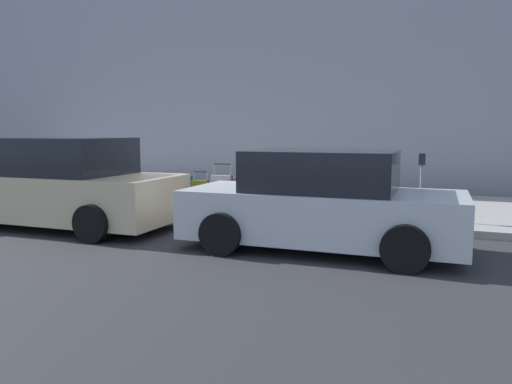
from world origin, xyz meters
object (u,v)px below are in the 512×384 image
object	(u,v)px
suitcase_navy_3	(291,197)
suitcase_silver_6	(223,192)
parking_meter	(421,177)
parked_car_silver_0	(321,203)
suitcase_red_5	(243,195)
suitcase_olive_0	(362,201)
suitcase_teal_8	(183,191)
parked_car_beige_1	(64,186)
suitcase_teal_1	(337,202)
suitcase_black_4	(264,197)
suitcase_maroon_2	(314,200)
bollard_post	(131,190)
suitcase_olive_7	(201,194)
fire_hydrant	(157,189)

from	to	relation	value
suitcase_navy_3	suitcase_silver_6	world-z (taller)	suitcase_silver_6
parking_meter	parked_car_silver_0	bearing A→B (deg)	61.71
suitcase_red_5	suitcase_silver_6	bearing A→B (deg)	-1.22
suitcase_olive_0	suitcase_teal_8	bearing A→B (deg)	-0.48
suitcase_silver_6	parked_car_beige_1	bearing A→B (deg)	45.30
parking_meter	parked_car_beige_1	size ratio (longest dim) A/B	0.29
suitcase_teal_1	suitcase_black_4	world-z (taller)	suitcase_black_4
suitcase_maroon_2	bollard_post	size ratio (longest dim) A/B	1.40
suitcase_black_4	suitcase_olive_7	xyz separation A→B (m)	(1.49, -0.01, 0.00)
suitcase_olive_0	parking_meter	xyz separation A→B (m)	(-1.07, -0.26, 0.49)
parked_car_beige_1	suitcase_navy_3	bearing A→B (deg)	-149.55
suitcase_maroon_2	parked_car_beige_1	world-z (taller)	parked_car_beige_1
fire_hydrant	suitcase_navy_3	bearing A→B (deg)	-179.62
suitcase_olive_0	bollard_post	bearing A→B (deg)	1.48
suitcase_olive_0	suitcase_teal_8	distance (m)	3.99
suitcase_navy_3	suitcase_red_5	distance (m)	1.08
suitcase_navy_3	parked_car_beige_1	size ratio (longest dim) A/B	0.20
bollard_post	fire_hydrant	bearing A→B (deg)	-166.33
suitcase_navy_3	suitcase_black_4	world-z (taller)	suitcase_black_4
suitcase_red_5	suitcase_silver_6	size ratio (longest dim) A/B	1.00
suitcase_navy_3	suitcase_olive_7	bearing A→B (deg)	1.02
suitcase_teal_1	parked_car_beige_1	distance (m)	5.30
suitcase_navy_3	suitcase_teal_8	distance (m)	2.54
suitcase_navy_3	fire_hydrant	bearing A→B (deg)	0.38
suitcase_silver_6	parking_meter	xyz separation A→B (m)	(-4.08, -0.20, 0.45)
suitcase_olive_0	suitcase_teal_1	distance (m)	0.51
suitcase_silver_6	parked_car_silver_0	bearing A→B (deg)	140.42
suitcase_teal_1	fire_hydrant	bearing A→B (deg)	0.88
suitcase_olive_0	suitcase_teal_1	world-z (taller)	suitcase_olive_0
suitcase_olive_7	parked_car_beige_1	distance (m)	2.84
bollard_post	parked_car_beige_1	distance (m)	2.10
suitcase_olive_0	fire_hydrant	xyz separation A→B (m)	(4.64, -0.01, 0.04)
suitcase_teal_1	suitcase_black_4	bearing A→B (deg)	3.25
suitcase_teal_8	fire_hydrant	xyz separation A→B (m)	(0.65, 0.02, 0.03)
suitcase_teal_1	parking_meter	distance (m)	1.67
suitcase_red_5	parked_car_beige_1	bearing A→B (deg)	39.53
suitcase_navy_3	suitcase_silver_6	size ratio (longest dim) A/B	0.89
suitcase_red_5	fire_hydrant	distance (m)	2.11
suitcase_teal_1	suitcase_navy_3	xyz separation A→B (m)	(0.94, 0.04, 0.05)
suitcase_maroon_2	parked_car_silver_0	world-z (taller)	parked_car_silver_0
suitcase_maroon_2	parking_meter	world-z (taller)	parking_meter
fire_hydrant	suitcase_olive_0	bearing A→B (deg)	179.82
suitcase_olive_0	suitcase_navy_3	size ratio (longest dim) A/B	1.02
fire_hydrant	bollard_post	bearing A→B (deg)	13.67
suitcase_red_5	parked_car_silver_0	distance (m)	3.21
suitcase_black_4	suitcase_teal_8	bearing A→B (deg)	-1.21
suitcase_maroon_2	parked_car_silver_0	distance (m)	2.32
suitcase_black_4	parked_car_beige_1	xyz separation A→B (m)	(3.25, 2.20, 0.34)
suitcase_maroon_2	fire_hydrant	world-z (taller)	suitcase_maroon_2
suitcase_red_5	suitcase_olive_7	distance (m)	0.99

